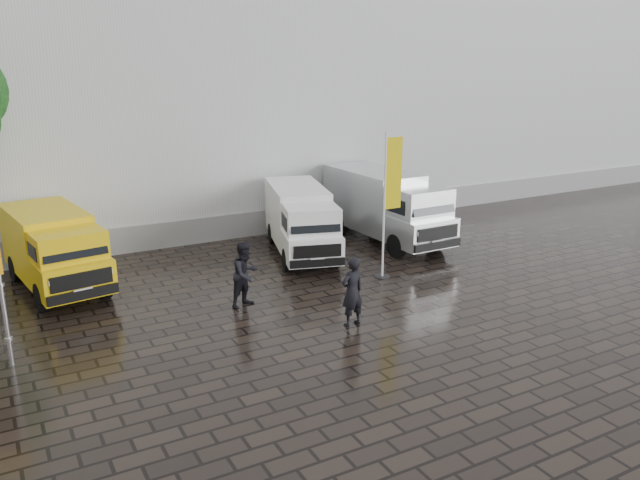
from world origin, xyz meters
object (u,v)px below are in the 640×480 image
at_px(van_yellow, 55,252).
at_px(wheelie_bin, 431,203).
at_px(van_white, 301,222).
at_px(person_tent, 246,274).
at_px(flagpole, 389,198).
at_px(person_front, 352,291).
at_px(van_silver, 386,207).

bearing_deg(van_yellow, wheelie_bin, -0.22).
relative_size(van_white, person_tent, 2.90).
height_order(van_yellow, flagpole, flagpole).
distance_m(person_front, person_tent, 3.32).
xyz_separation_m(wheelie_bin, person_front, (-10.06, -9.26, 0.46)).
height_order(van_yellow, van_white, van_white).
distance_m(wheelie_bin, person_tent, 13.71).
relative_size(van_white, person_front, 2.91).
xyz_separation_m(van_white, van_silver, (3.74, 0.00, 0.14)).
bearing_deg(person_front, van_yellow, -54.23).
distance_m(van_yellow, van_silver, 12.08).
relative_size(van_silver, person_front, 3.24).
xyz_separation_m(flagpole, wheelie_bin, (6.95, 6.42, -2.15)).
distance_m(van_yellow, flagpole, 10.59).
bearing_deg(van_silver, person_front, -131.52).
distance_m(van_yellow, van_white, 8.34).
height_order(van_yellow, van_silver, van_silver).
bearing_deg(van_yellow, van_white, -11.48).
bearing_deg(van_white, van_yellow, -166.77).
xyz_separation_m(van_white, person_front, (-1.74, -6.41, -0.25)).
distance_m(van_silver, person_tent, 8.33).
distance_m(wheelie_bin, person_front, 13.68).
xyz_separation_m(van_yellow, person_front, (6.59, -6.85, -0.24)).
bearing_deg(flagpole, person_tent, -178.15).
bearing_deg(van_silver, van_white, 179.03).
relative_size(flagpole, wheelie_bin, 4.74).
bearing_deg(wheelie_bin, van_silver, -132.63).
bearing_deg(flagpole, wheelie_bin, 42.71).
height_order(flagpole, person_front, flagpole).
relative_size(van_yellow, van_white, 0.93).
xyz_separation_m(van_silver, flagpole, (-2.37, -3.57, 1.30)).
distance_m(van_silver, flagpole, 4.48).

